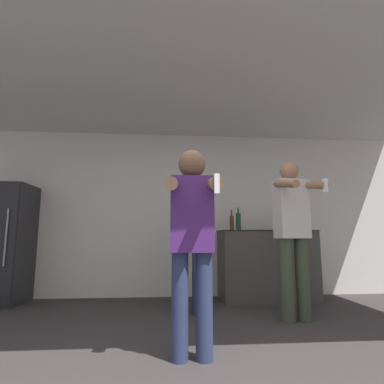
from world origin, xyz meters
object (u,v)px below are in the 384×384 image
Objects in this scene: bottle_dark_rum at (277,224)px; bottle_green_wine at (238,221)px; person_woman_foreground at (192,233)px; person_man_side at (293,229)px; refrigerator at (2,243)px; bottle_amber_bourbon at (296,222)px; bottle_clear_vodka at (232,222)px; person_spectator_back at (190,231)px.

bottle_dark_rum is 0.71× the size of bottle_green_wine.
person_man_side reaches higher than person_woman_foreground.
refrigerator is 3.86m from person_man_side.
bottle_amber_bourbon reaches higher than bottle_dark_rum.
bottle_green_wine is (-0.59, -0.00, 0.04)m from bottle_dark_rum.
person_woman_foreground reaches higher than bottle_clear_vodka.
bottle_amber_bourbon is 0.19× the size of person_spectator_back.
bottle_clear_vodka is 0.20× the size of person_woman_foreground.
refrigerator is 0.96× the size of person_spectator_back.
person_spectator_back reaches higher than bottle_dark_rum.
bottle_clear_vodka reaches higher than bottle_dark_rum.
person_man_side reaches higher than bottle_dark_rum.
refrigerator is at bearing -179.79° from bottle_dark_rum.
bottle_clear_vodka is at bearing 48.64° from person_spectator_back.
bottle_amber_bourbon is (4.23, 0.01, 0.31)m from refrigerator.
bottle_amber_bourbon is at bearing -0.00° from bottle_clear_vodka.
person_woman_foreground is 1.53m from person_man_side.
person_man_side is at bearing 37.88° from person_woman_foreground.
bottle_dark_rum is 0.29m from bottle_amber_bourbon.
bottle_dark_rum is 0.78× the size of bottle_clear_vodka.
person_man_side is at bearing -17.00° from refrigerator.
refrigerator is at bearing 140.27° from person_woman_foreground.
person_man_side is (0.35, -1.14, -0.15)m from bottle_green_wine.
refrigerator is at bearing -179.76° from bottle_green_wine.
person_woman_foreground is at bearing -124.90° from bottle_dark_rum.
bottle_dark_rum is (3.94, 0.01, 0.28)m from refrigerator.
bottle_green_wine is (3.34, 0.01, 0.32)m from refrigerator.
person_man_side reaches higher than bottle_green_wine.
person_man_side is at bearing -102.15° from bottle_dark_rum.
person_spectator_back is at bearing 86.86° from person_woman_foreground.
person_spectator_back is (-1.13, 0.36, -0.01)m from person_man_side.
bottle_green_wine reaches higher than bottle_amber_bourbon.
refrigerator is at bearing -179.81° from bottle_amber_bourbon.
person_spectator_back reaches higher than bottle_clear_vodka.
person_man_side is 1.03× the size of person_spectator_back.
person_woman_foreground is at bearing -39.73° from refrigerator.
refrigerator reaches higher than bottle_dark_rum.
person_man_side is (-0.54, -1.14, -0.15)m from bottle_amber_bourbon.
person_spectator_back is at bearing -135.29° from bottle_green_wine.
bottle_dark_rum is 0.14× the size of person_man_side.
bottle_clear_vodka is (-0.98, 0.00, -0.02)m from bottle_amber_bourbon.
person_spectator_back is at bearing -150.55° from bottle_dark_rum.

